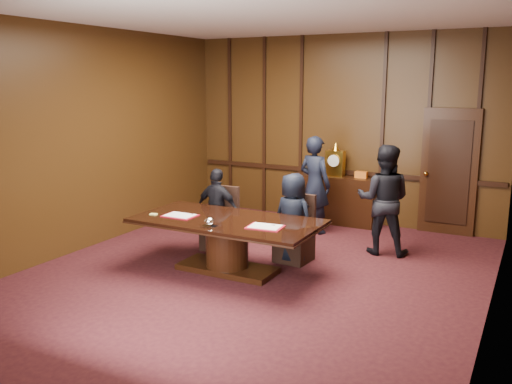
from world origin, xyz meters
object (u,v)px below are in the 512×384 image
(signatory_right, at_px, (293,218))
(witness_left, at_px, (315,185))
(signatory_left, at_px, (218,210))
(conference_table, at_px, (227,236))
(sideboard, at_px, (334,197))
(witness_right, at_px, (384,200))

(signatory_right, bearing_deg, witness_left, -67.10)
(signatory_left, distance_m, signatory_right, 1.30)
(signatory_left, relative_size, signatory_right, 0.98)
(conference_table, bearing_deg, signatory_left, 129.09)
(sideboard, relative_size, witness_right, 0.94)
(signatory_left, height_order, witness_left, witness_left)
(signatory_left, relative_size, witness_right, 0.77)
(signatory_right, xyz_separation_m, witness_left, (-0.33, 1.67, 0.19))
(conference_table, relative_size, signatory_left, 2.00)
(signatory_right, bearing_deg, witness_right, -123.40)
(conference_table, bearing_deg, witness_left, 82.52)
(sideboard, xyz_separation_m, witness_left, (-0.08, -0.81, 0.38))
(conference_table, distance_m, witness_right, 2.54)
(witness_right, bearing_deg, signatory_left, 15.22)
(witness_right, bearing_deg, witness_left, -32.86)
(signatory_right, height_order, witness_right, witness_right)
(signatory_right, relative_size, witness_left, 0.78)
(sideboard, height_order, signatory_right, sideboard)
(conference_table, xyz_separation_m, witness_right, (1.71, 1.85, 0.34))
(witness_left, relative_size, witness_right, 1.01)
(conference_table, bearing_deg, signatory_right, 50.91)
(witness_right, bearing_deg, conference_table, 38.48)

